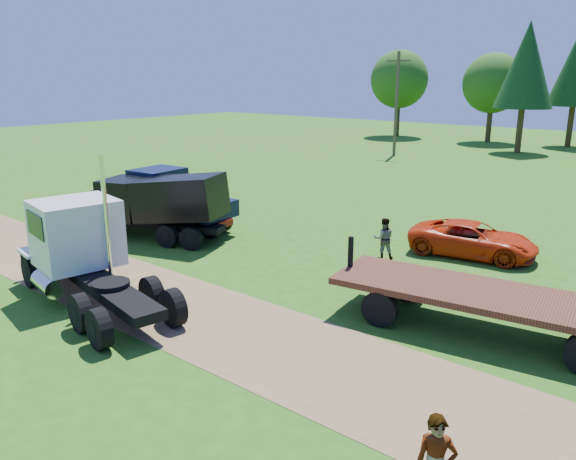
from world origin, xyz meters
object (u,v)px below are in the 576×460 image
Objects in this scene: black_dump_truck at (155,202)px; orange_pickup at (473,239)px; navy_truck at (168,199)px; flatbed_trailer at (485,301)px; white_semi_tractor at (78,248)px.

black_dump_truck is 1.43× the size of orange_pickup.
orange_pickup is (12.74, 4.95, -0.74)m from navy_truck.
black_dump_truck is 14.65m from flatbed_trailer.
white_semi_tractor is at bearing -63.44° from navy_truck.
flatbed_trailer is at bearing -10.54° from navy_truck.
white_semi_tractor reaches higher than navy_truck.
navy_truck is 1.33× the size of orange_pickup.
black_dump_truck reaches higher than navy_truck.
flatbed_trailer is at bearing -165.58° from orange_pickup.
flatbed_trailer is (14.63, -0.10, -0.73)m from black_dump_truck.
navy_truck is 13.68m from orange_pickup.
white_semi_tractor reaches higher than orange_pickup.
black_dump_truck is at bearing 131.12° from white_semi_tractor.
navy_truck is (-4.33, 7.16, -0.17)m from white_semi_tractor.
black_dump_truck is at bearing 171.79° from flatbed_trailer.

